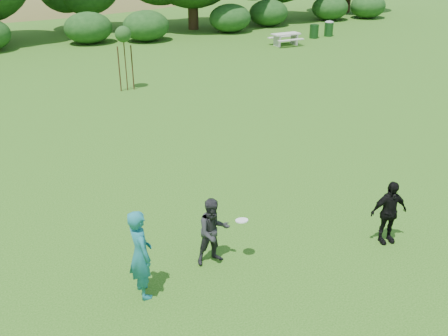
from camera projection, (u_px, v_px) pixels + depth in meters
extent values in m
plane|color=#19470C|center=(287.00, 269.00, 10.55)|extent=(120.00, 120.00, 0.00)
imported|color=#196773|center=(140.00, 254.00, 9.44)|extent=(0.47, 0.69, 1.86)
imported|color=#242426|center=(213.00, 231.00, 10.47)|extent=(0.76, 0.60, 1.51)
imported|color=black|center=(389.00, 212.00, 11.19)|extent=(0.95, 0.53, 1.52)
cylinder|color=#143715|center=(314.00, 31.00, 33.87)|extent=(0.60, 0.60, 0.90)
cylinder|color=white|center=(242.00, 220.00, 10.40)|extent=(0.27, 0.27, 0.07)
cylinder|color=#3B2417|center=(125.00, 63.00, 22.13)|extent=(0.05, 0.05, 2.50)
sphere|color=#224819|center=(123.00, 34.00, 21.60)|extent=(0.70, 0.70, 0.70)
cylinder|color=#3C2517|center=(119.00, 69.00, 22.11)|extent=(0.06, 0.06, 2.00)
cylinder|color=#3A2316|center=(132.00, 68.00, 22.36)|extent=(0.06, 0.06, 2.00)
cube|color=#BAB7AC|center=(286.00, 34.00, 31.49)|extent=(1.80, 0.75, 0.08)
cube|color=#A9A69E|center=(277.00, 41.00, 31.39)|extent=(0.10, 0.70, 0.68)
cube|color=#AFACA3|center=(294.00, 39.00, 31.91)|extent=(0.10, 0.70, 0.68)
cube|color=#B7B4A9|center=(291.00, 40.00, 31.12)|extent=(1.80, 0.28, 0.06)
cube|color=beige|center=(281.00, 37.00, 32.09)|extent=(1.80, 0.28, 0.06)
cylinder|color=#153C17|center=(329.00, 30.00, 34.52)|extent=(0.60, 0.60, 0.90)
ellipsoid|color=#949494|center=(329.00, 22.00, 34.30)|extent=(0.60, 0.60, 0.20)
ellipsoid|color=olive|center=(146.00, 72.00, 83.01)|extent=(100.00, 64.00, 52.00)
ellipsoid|color=olive|center=(232.00, 31.00, 74.09)|extent=(60.00, 44.00, 24.00)
cylinder|color=#3A2616|center=(89.00, 14.00, 36.37)|extent=(0.60, 0.60, 2.27)
cylinder|color=#3A2616|center=(193.00, 6.00, 36.56)|extent=(0.76, 0.76, 3.32)
cylinder|color=#3A2616|center=(278.00, 1.00, 40.70)|extent=(0.71, 0.71, 2.97)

